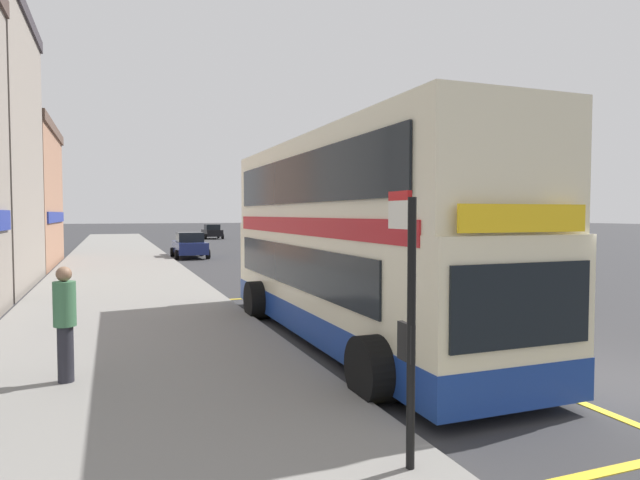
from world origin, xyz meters
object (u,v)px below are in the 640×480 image
(double_decker_bus, at_px, (350,246))
(parked_car_black_kerbside, at_px, (287,240))
(bus_stop_sign, at_px, (408,307))
(pedestrian_waiting_near_sign, at_px, (65,319))
(parked_car_navy_distant, at_px, (190,245))
(parked_car_black_ahead, at_px, (212,232))
(parked_car_maroon_far, at_px, (374,254))

(double_decker_bus, distance_m, parked_car_black_kerbside, 29.51)
(bus_stop_sign, bearing_deg, pedestrian_waiting_near_sign, 128.94)
(parked_car_navy_distant, height_order, pedestrian_waiting_near_sign, pedestrian_waiting_near_sign)
(parked_car_black_ahead, xyz_separation_m, pedestrian_waiting_near_sign, (-11.18, -52.06, 0.34))
(parked_car_navy_distant, height_order, parked_car_maroon_far, same)
(pedestrian_waiting_near_sign, bearing_deg, bus_stop_sign, -51.06)
(parked_car_navy_distant, xyz_separation_m, pedestrian_waiting_near_sign, (-5.29, -25.80, 0.34))
(parked_car_black_kerbside, height_order, pedestrian_waiting_near_sign, pedestrian_waiting_near_sign)
(bus_stop_sign, distance_m, parked_car_black_kerbside, 35.90)
(bus_stop_sign, bearing_deg, parked_car_black_kerbside, 74.58)
(parked_car_black_kerbside, bearing_deg, pedestrian_waiting_near_sign, 63.84)
(double_decker_bus, xyz_separation_m, parked_car_navy_distant, (-0.34, 24.12, -1.26))
(parked_car_black_ahead, bearing_deg, pedestrian_waiting_near_sign, 75.42)
(parked_car_navy_distant, distance_m, parked_car_black_kerbside, 8.97)
(parked_car_black_ahead, distance_m, parked_car_maroon_far, 37.53)
(parked_car_navy_distant, relative_size, parked_car_black_kerbside, 1.00)
(parked_car_black_ahead, bearing_deg, parked_car_maroon_far, 89.79)
(double_decker_bus, xyz_separation_m, pedestrian_waiting_near_sign, (-5.62, -1.68, -0.93))
(parked_car_navy_distant, distance_m, parked_car_black_ahead, 26.92)
(bus_stop_sign, distance_m, parked_car_maroon_far, 21.05)
(parked_car_maroon_far, bearing_deg, double_decker_bus, 58.72)
(parked_car_black_kerbside, bearing_deg, bus_stop_sign, 71.88)
(bus_stop_sign, height_order, parked_car_navy_distant, bus_stop_sign)
(parked_car_black_ahead, bearing_deg, parked_car_black_kerbside, 92.56)
(double_decker_bus, relative_size, parked_car_black_ahead, 2.59)
(parked_car_black_ahead, bearing_deg, bus_stop_sign, 79.86)
(parked_car_navy_distant, bearing_deg, parked_car_black_kerbside, -149.12)
(parked_car_navy_distant, bearing_deg, parked_car_black_ahead, -101.13)
(parked_car_navy_distant, distance_m, parked_car_maroon_far, 13.44)
(parked_car_maroon_far, distance_m, pedestrian_waiting_near_sign, 19.29)
(parked_car_navy_distant, bearing_deg, bus_stop_sign, 88.24)
(double_decker_bus, relative_size, parked_car_black_kerbside, 2.59)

